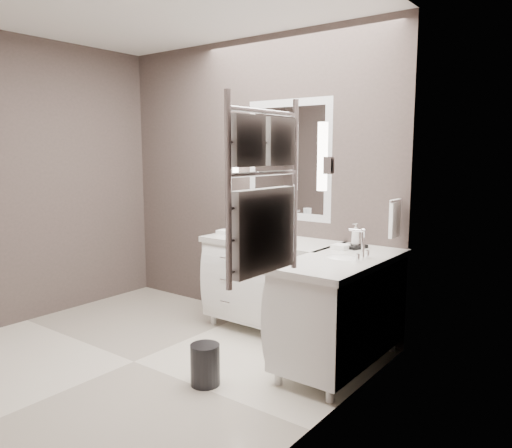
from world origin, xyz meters
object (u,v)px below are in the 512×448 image
Objects in this scene: waste_bin at (205,365)px; vanity_back at (271,278)px; towel_ladder at (264,200)px; vanity_right at (341,305)px.

vanity_back is at bearing 102.47° from waste_bin.
towel_ladder is at bearing -28.48° from waste_bin.
vanity_back is 0.93m from vanity_right.
waste_bin is (-0.84, 0.46, -1.25)m from towel_ladder.
waste_bin is (0.26, -1.17, -0.34)m from vanity_back.
vanity_back is at bearing 124.10° from towel_ladder.
towel_ladder is (1.10, -1.63, 0.91)m from vanity_back.
towel_ladder is at bearing -80.16° from vanity_right.
vanity_right is 1.10m from waste_bin.
waste_bin is at bearing -126.18° from vanity_right.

